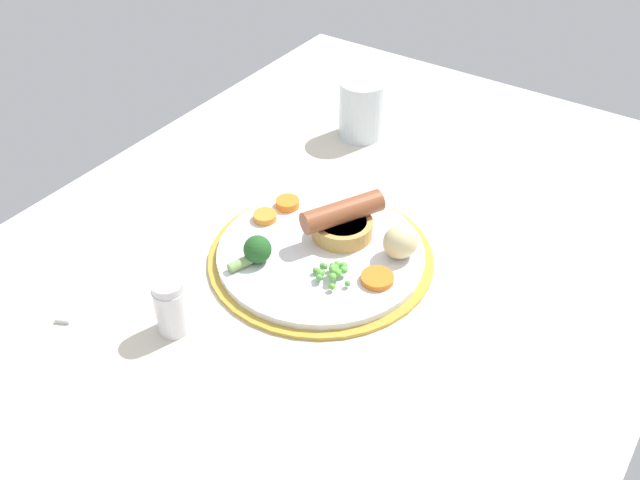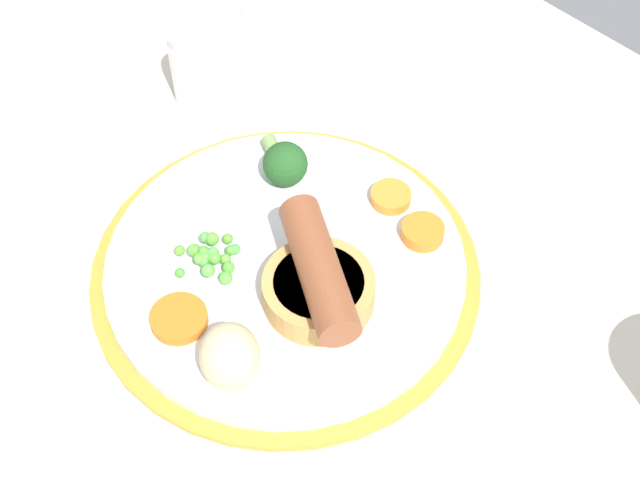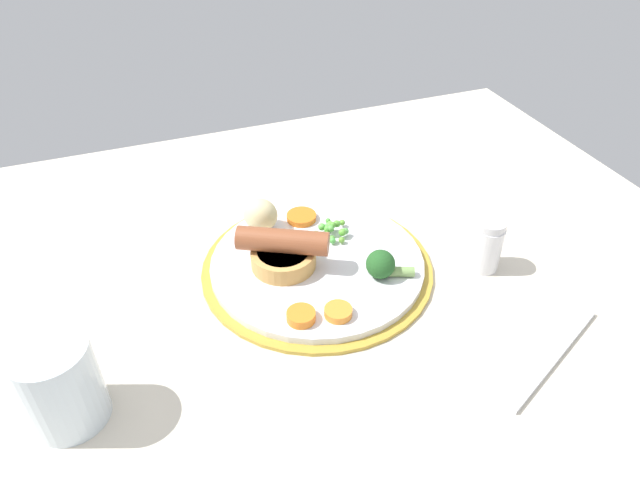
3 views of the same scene
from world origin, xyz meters
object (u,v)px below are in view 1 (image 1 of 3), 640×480
at_px(broccoli_floret_near, 256,251).
at_px(sausage_pudding, 339,220).
at_px(carrot_slice_0, 377,278).
at_px(salt_shaker, 171,307).
at_px(dinner_plate, 321,255).
at_px(potato_chunk_0, 401,242).
at_px(carrot_slice_3, 288,203).
at_px(pea_pile, 333,271).
at_px(carrot_slice_2, 265,217).
at_px(fork, 93,270).
at_px(drinking_glass, 362,109).

bearing_deg(broccoli_floret_near, sausage_pudding, -6.94).
relative_size(carrot_slice_0, salt_shaker, 0.57).
height_order(dinner_plate, sausage_pudding, sausage_pudding).
bearing_deg(potato_chunk_0, carrot_slice_3, 88.12).
height_order(pea_pile, carrot_slice_0, pea_pile).
height_order(dinner_plate, carrot_slice_2, carrot_slice_2).
bearing_deg(carrot_slice_0, broccoli_floret_near, 109.96).
bearing_deg(carrot_slice_2, sausage_pudding, -73.04).
xyz_separation_m(pea_pile, fork, (-0.14, 0.26, -0.02)).
xyz_separation_m(pea_pile, salt_shaker, (-0.16, 0.11, 0.01)).
relative_size(broccoli_floret_near, drinking_glass, 0.62).
bearing_deg(salt_shaker, carrot_slice_2, 7.81).
bearing_deg(sausage_pudding, salt_shaker, -168.66).
relative_size(broccoli_floret_near, carrot_slice_0, 1.44).
bearing_deg(drinking_glass, sausage_pudding, -154.35).
bearing_deg(dinner_plate, carrot_slice_0, -96.52).
distance_m(potato_chunk_0, drinking_glass, 0.32).
relative_size(broccoli_floret_near, carrot_slice_3, 1.80).
bearing_deg(carrot_slice_3, pea_pile, -123.61).
xyz_separation_m(potato_chunk_0, salt_shaker, (-0.24, 0.15, -0.00)).
bearing_deg(potato_chunk_0, broccoli_floret_near, 127.31).
height_order(dinner_plate, salt_shaker, salt_shaker).
distance_m(carrot_slice_0, carrot_slice_2, 0.18).
height_order(potato_chunk_0, fork, potato_chunk_0).
bearing_deg(carrot_slice_2, drinking_glass, 4.48).
relative_size(broccoli_floret_near, fork, 0.32).
bearing_deg(fork, carrot_slice_2, -58.61).
height_order(dinner_plate, carrot_slice_3, carrot_slice_3).
relative_size(carrot_slice_3, fork, 0.18).
xyz_separation_m(potato_chunk_0, carrot_slice_3, (0.01, 0.18, -0.02)).
bearing_deg(potato_chunk_0, carrot_slice_0, -179.18).
xyz_separation_m(dinner_plate, carrot_slice_2, (0.01, 0.10, 0.01)).
xyz_separation_m(potato_chunk_0, carrot_slice_0, (-0.06, -0.00, -0.02)).
bearing_deg(salt_shaker, pea_pile, -34.38).
distance_m(dinner_plate, carrot_slice_2, 0.10).
bearing_deg(broccoli_floret_near, dinner_plate, -20.13).
xyz_separation_m(sausage_pudding, potato_chunk_0, (0.00, -0.09, 0.00)).
relative_size(carrot_slice_0, drinking_glass, 0.43).
distance_m(carrot_slice_3, drinking_glass, 0.24).
bearing_deg(fork, dinner_plate, -76.64).
relative_size(pea_pile, broccoli_floret_near, 0.91).
relative_size(carrot_slice_3, salt_shaker, 0.46).
distance_m(dinner_plate, salt_shaker, 0.21).
bearing_deg(carrot_slice_3, carrot_slice_2, 169.13).
xyz_separation_m(pea_pile, potato_chunk_0, (0.08, -0.05, 0.01)).
height_order(carrot_slice_3, fork, carrot_slice_3).
xyz_separation_m(broccoli_floret_near, carrot_slice_3, (0.11, 0.03, -0.01)).
distance_m(broccoli_floret_near, potato_chunk_0, 0.18).
height_order(sausage_pudding, salt_shaker, salt_shaker).
relative_size(dinner_plate, potato_chunk_0, 6.37).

